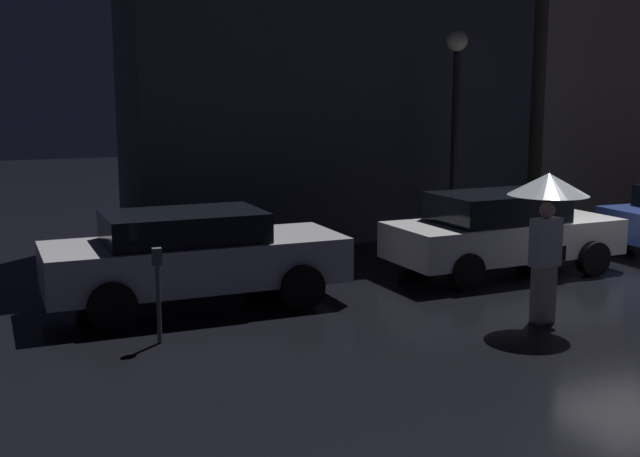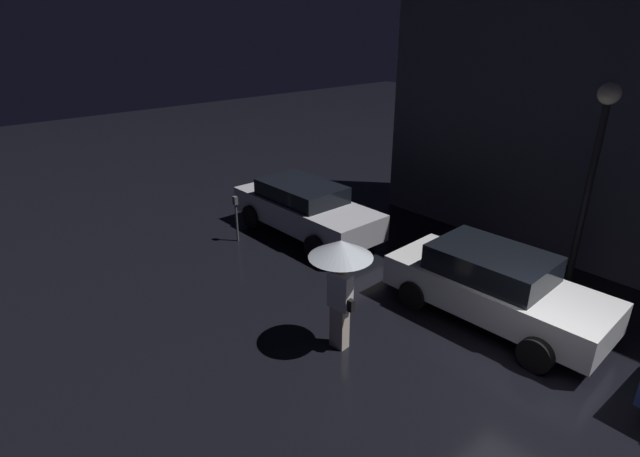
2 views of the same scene
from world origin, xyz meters
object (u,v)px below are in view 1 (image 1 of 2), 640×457
(parking_meter, at_px, (158,285))
(street_lamp_near, at_px, (456,97))
(pedestrian_with_umbrella, at_px, (548,204))
(parked_car_white, at_px, (502,231))
(parked_car_silver, at_px, (194,255))

(parking_meter, bearing_deg, street_lamp_near, 30.83)
(pedestrian_with_umbrella, bearing_deg, street_lamp_near, -114.57)
(parked_car_white, height_order, pedestrian_with_umbrella, pedestrian_with_umbrella)
(parked_car_silver, relative_size, pedestrian_with_umbrella, 2.12)
(parking_meter, distance_m, street_lamp_near, 8.54)
(street_lamp_near, bearing_deg, parked_car_silver, -157.55)
(parked_car_white, xyz_separation_m, street_lamp_near, (0.46, 2.43, 2.38))
(pedestrian_with_umbrella, xyz_separation_m, parking_meter, (-5.25, 1.15, -0.93))
(parked_car_white, bearing_deg, street_lamp_near, 76.88)
(parked_car_silver, distance_m, pedestrian_with_umbrella, 5.28)
(street_lamp_near, bearing_deg, pedestrian_with_umbrella, -108.56)
(parked_car_silver, bearing_deg, parked_car_white, 0.70)
(pedestrian_with_umbrella, bearing_deg, parked_car_white, -120.51)
(parked_car_white, relative_size, street_lamp_near, 0.97)
(street_lamp_near, bearing_deg, parking_meter, -149.17)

